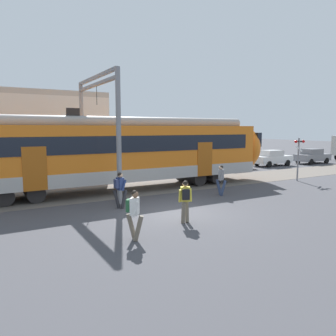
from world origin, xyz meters
name	(u,v)px	position (x,y,z in m)	size (l,w,h in m)	color
ground_plane	(174,212)	(0.00, 0.00, 0.00)	(160.00, 160.00, 0.00)	#424247
pedestrian_white	(134,211)	(-2.95, -2.41, 0.99)	(0.53, 0.67, 1.67)	#6B6051
pedestrian_navy	(120,187)	(-1.76, 1.88, 0.99)	(0.67, 0.54, 1.67)	#28282D
pedestrian_yellow	(185,198)	(-0.45, -1.60, 0.99)	(0.65, 0.58, 1.67)	#6B6051
pedestrian_grey	(221,178)	(4.13, 1.89, 0.96)	(0.46, 0.70, 1.67)	navy
parked_car_tan	(232,161)	(12.33, 10.49, 0.78)	(4.06, 1.87, 1.54)	tan
parked_car_white	(272,158)	(17.52, 10.56, 0.78)	(4.03, 1.81, 1.54)	silver
parked_car_grey	(312,156)	(22.92, 10.08, 0.78)	(4.01, 1.77, 1.54)	gray
catenary_gantry	(97,116)	(-1.42, 5.96, 4.31)	(0.24, 6.64, 6.53)	gray
crossing_signal	(299,152)	(11.93, 3.12, 2.01)	(0.96, 0.22, 3.00)	gray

